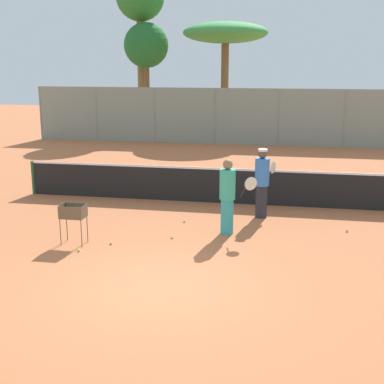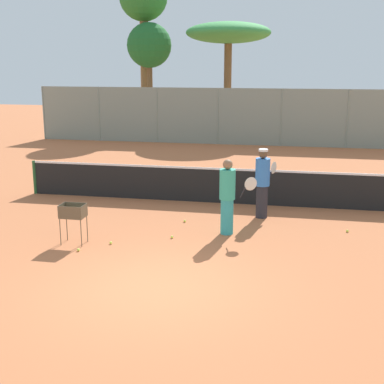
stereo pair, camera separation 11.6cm
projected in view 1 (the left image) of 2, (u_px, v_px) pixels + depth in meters
name	position (u px, v px, depth m)	size (l,w,h in m)	color
ground_plane	(157.00, 288.00, 9.99)	(80.00, 80.00, 0.00)	#B7663D
tennis_net	(210.00, 184.00, 15.97)	(11.54, 0.10, 1.07)	#26592D
back_fence	(246.00, 117.00, 26.89)	(22.40, 0.08, 2.85)	gray
tree_0	(225.00, 35.00, 29.59)	(4.73, 4.73, 6.29)	brown
tree_1	(146.00, 46.00, 30.88)	(2.58, 2.58, 6.35)	brown
tree_2	(140.00, 2.00, 31.21)	(2.85, 2.85, 9.27)	brown
player_white_outfit	(262.00, 182.00, 14.35)	(0.57, 0.87, 1.88)	#26262D
player_red_cap	(228.00, 196.00, 12.96)	(0.95, 0.39, 1.86)	teal
ball_cart	(72.00, 214.00, 12.29)	(0.56, 0.41, 0.94)	brown
tennis_ball_0	(79.00, 250.00, 11.92)	(0.07, 0.07, 0.07)	#D1E54C
tennis_ball_1	(111.00, 243.00, 12.39)	(0.07, 0.07, 0.07)	#D1E54C
tennis_ball_2	(347.00, 231.00, 13.31)	(0.07, 0.07, 0.07)	#D1E54C
tennis_ball_3	(172.00, 237.00, 12.81)	(0.07, 0.07, 0.07)	#D1E54C
tennis_ball_4	(184.00, 221.00, 14.10)	(0.07, 0.07, 0.07)	#D1E54C
parked_car	(154.00, 120.00, 32.48)	(4.20, 1.70, 1.60)	#3F4C8C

